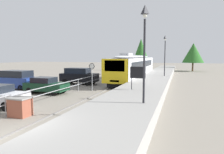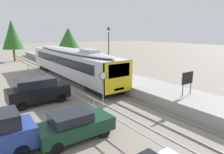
{
  "view_description": "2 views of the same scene",
  "coord_description": "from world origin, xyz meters",
  "px_view_note": "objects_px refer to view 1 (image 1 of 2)",
  "views": [
    {
      "loc": [
        6.24,
        -6.07,
        3.51
      ],
      "look_at": [
        0.4,
        11.58,
        1.6
      ],
      "focal_mm": 32.68,
      "sensor_mm": 36.0,
      "label": 1
    },
    {
      "loc": [
        -9.7,
        0.89,
        5.58
      ],
      "look_at": [
        0.0,
        14.58,
        1.8
      ],
      "focal_mm": 32.41,
      "sensor_mm": 36.0,
      "label": 2
    }
  ],
  "objects_px": {
    "commuter_train": "(134,65)",
    "parked_hatchback_dark_green": "(46,85)",
    "parked_suv_blue": "(16,80)",
    "brick_utility_cabinet": "(20,107)",
    "parked_suv_black": "(79,76)",
    "platform_notice_board": "(138,73)",
    "platform_lamp_mid_platform": "(165,48)",
    "speed_limit_sign": "(92,70)",
    "platform_lamp_near_end": "(145,35)"
  },
  "relations": [
    {
      "from": "platform_lamp_near_end",
      "to": "platform_notice_board",
      "type": "distance_m",
      "value": 5.15
    },
    {
      "from": "commuter_train",
      "to": "parked_hatchback_dark_green",
      "type": "bearing_deg",
      "value": -113.33
    },
    {
      "from": "parked_hatchback_dark_green",
      "to": "parked_suv_blue",
      "type": "height_order",
      "value": "parked_suv_blue"
    },
    {
      "from": "platform_lamp_near_end",
      "to": "brick_utility_cabinet",
      "type": "xyz_separation_m",
      "value": [
        -6.93,
        -1.78,
        -4.05
      ]
    },
    {
      "from": "parked_hatchback_dark_green",
      "to": "platform_lamp_mid_platform",
      "type": "bearing_deg",
      "value": 48.76
    },
    {
      "from": "platform_notice_board",
      "to": "parked_suv_blue",
      "type": "xyz_separation_m",
      "value": [
        -12.98,
        1.18,
        -1.13
      ]
    },
    {
      "from": "platform_lamp_mid_platform",
      "to": "parked_hatchback_dark_green",
      "type": "bearing_deg",
      "value": -131.24
    },
    {
      "from": "speed_limit_sign",
      "to": "parked_hatchback_dark_green",
      "type": "relative_size",
      "value": 0.7
    },
    {
      "from": "parked_suv_black",
      "to": "parked_suv_blue",
      "type": "bearing_deg",
      "value": -124.41
    },
    {
      "from": "parked_suv_blue",
      "to": "platform_lamp_near_end",
      "type": "bearing_deg",
      "value": -21.41
    },
    {
      "from": "speed_limit_sign",
      "to": "parked_suv_blue",
      "type": "xyz_separation_m",
      "value": [
        -7.68,
        -2.05,
        -1.06
      ]
    },
    {
      "from": "parked_suv_black",
      "to": "platform_notice_board",
      "type": "bearing_deg",
      "value": -39.17
    },
    {
      "from": "brick_utility_cabinet",
      "to": "platform_lamp_mid_platform",
      "type": "bearing_deg",
      "value": 69.14
    },
    {
      "from": "platform_notice_board",
      "to": "parked_suv_black",
      "type": "distance_m",
      "value": 11.47
    },
    {
      "from": "parked_hatchback_dark_green",
      "to": "parked_suv_blue",
      "type": "distance_m",
      "value": 4.18
    },
    {
      "from": "commuter_train",
      "to": "brick_utility_cabinet",
      "type": "height_order",
      "value": "commuter_train"
    },
    {
      "from": "brick_utility_cabinet",
      "to": "platform_lamp_near_end",
      "type": "bearing_deg",
      "value": 14.44
    },
    {
      "from": "parked_suv_black",
      "to": "platform_lamp_mid_platform",
      "type": "bearing_deg",
      "value": 25.56
    },
    {
      "from": "platform_lamp_near_end",
      "to": "parked_hatchback_dark_green",
      "type": "xyz_separation_m",
      "value": [
        -10.06,
        4.93,
        -3.83
      ]
    },
    {
      "from": "platform_lamp_mid_platform",
      "to": "brick_utility_cabinet",
      "type": "xyz_separation_m",
      "value": [
        -6.93,
        -18.19,
        -4.05
      ]
    },
    {
      "from": "commuter_train",
      "to": "parked_suv_blue",
      "type": "relative_size",
      "value": 4.16
    },
    {
      "from": "parked_suv_blue",
      "to": "parked_suv_black",
      "type": "bearing_deg",
      "value": 55.59
    },
    {
      "from": "speed_limit_sign",
      "to": "parked_suv_blue",
      "type": "relative_size",
      "value": 0.6
    },
    {
      "from": "brick_utility_cabinet",
      "to": "parked_suv_blue",
      "type": "distance_m",
      "value": 10.34
    },
    {
      "from": "commuter_train",
      "to": "parked_suv_black",
      "type": "distance_m",
      "value": 8.65
    },
    {
      "from": "platform_lamp_near_end",
      "to": "parked_suv_black",
      "type": "distance_m",
      "value": 15.75
    },
    {
      "from": "platform_lamp_near_end",
      "to": "parked_hatchback_dark_green",
      "type": "bearing_deg",
      "value": 153.9
    },
    {
      "from": "commuter_train",
      "to": "platform_lamp_mid_platform",
      "type": "relative_size",
      "value": 3.62
    },
    {
      "from": "platform_notice_board",
      "to": "brick_utility_cabinet",
      "type": "height_order",
      "value": "platform_notice_board"
    },
    {
      "from": "platform_lamp_mid_platform",
      "to": "speed_limit_sign",
      "type": "distance_m",
      "value": 11.21
    },
    {
      "from": "parked_suv_blue",
      "to": "parked_hatchback_dark_green",
      "type": "bearing_deg",
      "value": -8.74
    },
    {
      "from": "brick_utility_cabinet",
      "to": "parked_hatchback_dark_green",
      "type": "distance_m",
      "value": 7.41
    },
    {
      "from": "parked_hatchback_dark_green",
      "to": "parked_suv_blue",
      "type": "xyz_separation_m",
      "value": [
        -4.13,
        0.63,
        0.27
      ]
    },
    {
      "from": "speed_limit_sign",
      "to": "parked_suv_black",
      "type": "relative_size",
      "value": 0.6
    },
    {
      "from": "parked_hatchback_dark_green",
      "to": "brick_utility_cabinet",
      "type": "bearing_deg",
      "value": -65.01
    },
    {
      "from": "platform_notice_board",
      "to": "parked_suv_blue",
      "type": "distance_m",
      "value": 13.09
    },
    {
      "from": "platform_lamp_mid_platform",
      "to": "parked_suv_black",
      "type": "bearing_deg",
      "value": -154.44
    },
    {
      "from": "platform_lamp_mid_platform",
      "to": "platform_notice_board",
      "type": "bearing_deg",
      "value": -95.71
    },
    {
      "from": "platform_lamp_near_end",
      "to": "platform_notice_board",
      "type": "xyz_separation_m",
      "value": [
        -1.2,
        4.38,
        -2.44
      ]
    },
    {
      "from": "parked_hatchback_dark_green",
      "to": "parked_suv_blue",
      "type": "relative_size",
      "value": 0.86
    },
    {
      "from": "platform_lamp_near_end",
      "to": "speed_limit_sign",
      "type": "xyz_separation_m",
      "value": [
        -6.51,
        7.62,
        -2.5
      ]
    },
    {
      "from": "brick_utility_cabinet",
      "to": "parked_suv_black",
      "type": "xyz_separation_m",
      "value": [
        -3.13,
        13.38,
        0.49
      ]
    },
    {
      "from": "platform_notice_board",
      "to": "commuter_train",
      "type": "bearing_deg",
      "value": 103.18
    },
    {
      "from": "platform_lamp_near_end",
      "to": "brick_utility_cabinet",
      "type": "relative_size",
      "value": 4.42
    },
    {
      "from": "commuter_train",
      "to": "parked_hatchback_dark_green",
      "type": "distance_m",
      "value": 14.35
    },
    {
      "from": "platform_lamp_mid_platform",
      "to": "parked_suv_blue",
      "type": "distance_m",
      "value": 18.2
    },
    {
      "from": "parked_suv_black",
      "to": "platform_lamp_near_end",
      "type": "bearing_deg",
      "value": -49.06
    },
    {
      "from": "platform_lamp_mid_platform",
      "to": "parked_suv_black",
      "type": "distance_m",
      "value": 11.7
    },
    {
      "from": "commuter_train",
      "to": "brick_utility_cabinet",
      "type": "relative_size",
      "value": 16.0
    },
    {
      "from": "parked_suv_black",
      "to": "brick_utility_cabinet",
      "type": "bearing_deg",
      "value": -76.85
    }
  ]
}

